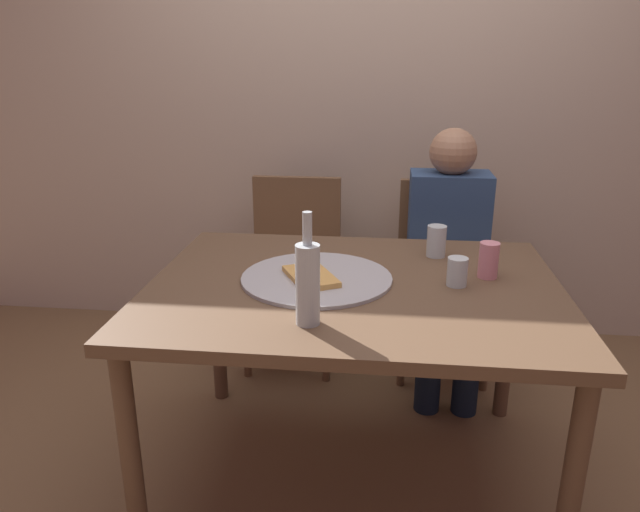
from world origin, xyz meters
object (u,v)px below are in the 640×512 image
dining_table (354,305)px  chair_left (294,259)px  soda_can (489,260)px  pizza_slice_last (311,275)px  tumbler_far (457,272)px  guest_in_sweater (448,249)px  pizza_tray (317,278)px  tumbler_near (436,241)px  wine_bottle (308,282)px  chair_right (444,264)px

dining_table → chair_left: bearing=110.8°
soda_can → chair_left: 1.17m
pizza_slice_last → chair_left: chair_left is taller
dining_table → chair_left: 0.99m
pizza_slice_last → tumbler_far: size_ratio=2.70×
pizza_slice_last → guest_in_sweater: (0.53, 0.77, -0.14)m
pizza_tray → tumbler_near: size_ratio=4.32×
pizza_slice_last → soda_can: bearing=10.8°
pizza_slice_last → guest_in_sweater: bearing=55.6°
tumbler_far → chair_left: 1.16m
pizza_tray → soda_can: bearing=8.9°
dining_table → guest_in_sweater: (0.38, 0.77, -0.04)m
tumbler_near → chair_left: bearing=136.3°
pizza_slice_last → guest_in_sweater: 0.95m
dining_table → tumbler_near: 0.44m
chair_left → dining_table: bearing=110.8°
pizza_slice_last → wine_bottle: size_ratio=0.79×
wine_bottle → chair_right: bearing=68.2°
dining_table → pizza_tray: pizza_tray is taller
wine_bottle → tumbler_far: 0.56m
dining_table → wine_bottle: wine_bottle is taller
wine_bottle → tumbler_far: wine_bottle is taller
tumbler_near → soda_can: (0.16, -0.20, 0.00)m
tumbler_near → tumbler_far: 0.30m
pizza_slice_last → chair_right: chair_right is taller
tumbler_far → soda_can: size_ratio=0.77×
wine_bottle → soda_can: wine_bottle is taller
soda_can → pizza_tray: bearing=-171.1°
pizza_slice_last → tumbler_far: 0.48m
soda_can → chair_left: chair_left is taller
guest_in_sweater → chair_left: bearing=-11.7°
wine_bottle → guest_in_sweater: size_ratio=0.28×
dining_table → wine_bottle: size_ratio=4.19×
chair_right → tumbler_near: bearing=80.9°
pizza_slice_last → tumbler_near: 0.54m
pizza_tray → pizza_slice_last: bearing=-127.4°
pizza_slice_last → wine_bottle: (0.03, -0.32, 0.10)m
pizza_slice_last → guest_in_sweater: size_ratio=0.22×
pizza_tray → guest_in_sweater: 0.91m
wine_bottle → tumbler_far: bearing=37.4°
pizza_tray → tumbler_far: (0.46, 0.00, 0.04)m
pizza_slice_last → chair_left: (-0.20, 0.92, -0.27)m
pizza_tray → tumbler_far: size_ratio=5.35×
dining_table → chair_right: chair_right is taller
chair_left → chair_right: same height
pizza_tray → pizza_slice_last: 0.03m
dining_table → pizza_tray: size_ratio=2.68×
pizza_tray → soda_can: 0.58m
pizza_tray → wine_bottle: size_ratio=1.56×
tumbler_near → tumbler_far: tumbler_near is taller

